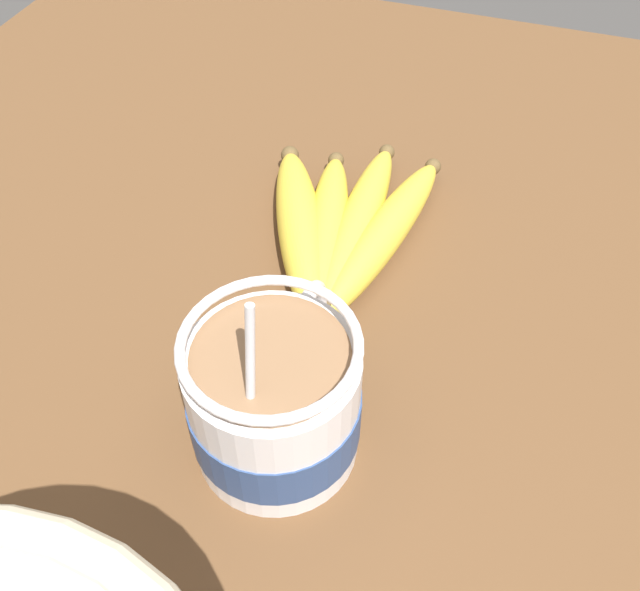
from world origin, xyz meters
The scene contains 3 objects.
table centered at (0.00, 0.00, 1.51)cm, with size 105.28×105.28×3.03cm.
coffee_mug centered at (-8.69, 2.54, 7.54)cm, with size 14.01×10.31×15.05cm.
banana_bunch centered at (9.84, 4.39, 4.67)cm, with size 23.14×15.40×4.09cm.
Camera 1 is at (-30.30, -7.61, 42.66)cm, focal length 40.00 mm.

